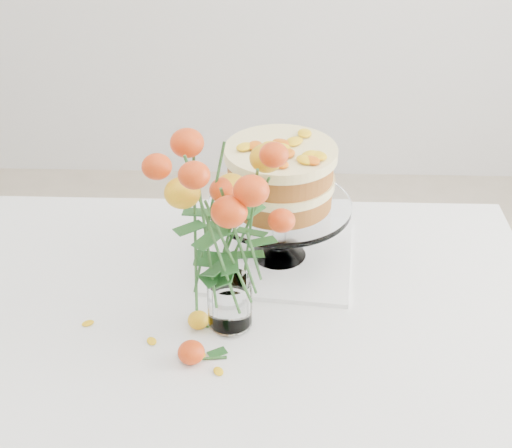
{
  "coord_description": "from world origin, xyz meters",
  "views": [
    {
      "loc": [
        0.12,
        -1.16,
        1.73
      ],
      "look_at": [
        0.08,
        0.08,
        0.93
      ],
      "focal_mm": 50.0,
      "sensor_mm": 36.0,
      "label": 1
    }
  ],
  "objects": [
    {
      "name": "stray_petal_d",
      "position": [
        -0.26,
        -0.05,
        0.76
      ],
      "size": [
        0.03,
        0.02,
        0.0
      ],
      "primitive_type": "ellipsoid",
      "color": "yellow",
      "rests_on": "table"
    },
    {
      "name": "stray_petal_c",
      "position": [
        0.02,
        -0.18,
        0.76
      ],
      "size": [
        0.03,
        0.02,
        0.0
      ],
      "primitive_type": "ellipsoid",
      "color": "yellow",
      "rests_on": "table"
    },
    {
      "name": "loose_rose_near",
      "position": [
        -0.03,
        -0.05,
        0.77
      ],
      "size": [
        0.08,
        0.04,
        0.04
      ],
      "rotation": [
        0.0,
        0.0,
        -0.17
      ],
      "color": "#FFA316",
      "rests_on": "table"
    },
    {
      "name": "stray_petal_b",
      "position": [
        -0.02,
        -0.14,
        0.76
      ],
      "size": [
        0.03,
        0.02,
        0.0
      ],
      "primitive_type": "ellipsoid",
      "color": "yellow",
      "rests_on": "table"
    },
    {
      "name": "cake_stand",
      "position": [
        0.13,
        0.2,
        0.96
      ],
      "size": [
        0.32,
        0.32,
        0.29
      ],
      "rotation": [
        0.0,
        0.0,
        0.09
      ],
      "color": "white",
      "rests_on": "napkin"
    },
    {
      "name": "napkin",
      "position": [
        0.13,
        0.2,
        0.76
      ],
      "size": [
        0.36,
        0.36,
        0.01
      ],
      "primitive_type": "cube",
      "rotation": [
        0.0,
        0.0,
        -0.1
      ],
      "color": "white",
      "rests_on": "table"
    },
    {
      "name": "loose_rose_far",
      "position": [
        -0.03,
        -0.15,
        0.78
      ],
      "size": [
        0.09,
        0.05,
        0.04
      ],
      "rotation": [
        0.0,
        0.0,
        0.12
      ],
      "color": "red",
      "rests_on": "table"
    },
    {
      "name": "table",
      "position": [
        0.0,
        0.0,
        0.67
      ],
      "size": [
        1.43,
        0.93,
        0.76
      ],
      "color": "#A57C60",
      "rests_on": "ground"
    },
    {
      "name": "rose_vase",
      "position": [
        0.03,
        -0.04,
        1.02
      ],
      "size": [
        0.35,
        0.35,
        0.46
      ],
      "rotation": [
        0.0,
        0.0,
        0.2
      ],
      "color": "white",
      "rests_on": "table"
    },
    {
      "name": "stray_petal_a",
      "position": [
        -0.12,
        -0.1,
        0.76
      ],
      "size": [
        0.03,
        0.02,
        0.0
      ],
      "primitive_type": "ellipsoid",
      "color": "yellow",
      "rests_on": "table"
    }
  ]
}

